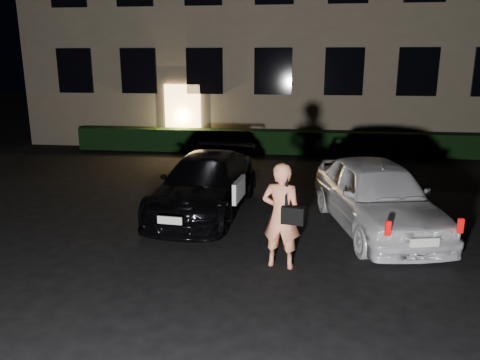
# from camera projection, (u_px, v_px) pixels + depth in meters

# --- Properties ---
(ground) EXTENTS (80.00, 80.00, 0.00)m
(ground) POSITION_uv_depth(u_px,v_px,m) (230.00, 276.00, 7.67)
(ground) COLOR black
(ground) RESTS_ON ground
(hedge) EXTENTS (15.00, 0.70, 0.85)m
(hedge) POSITION_uv_depth(u_px,v_px,m) (271.00, 142.00, 17.65)
(hedge) COLOR black
(hedge) RESTS_ON ground
(sedan) EXTENTS (2.20, 4.67, 1.30)m
(sedan) POSITION_uv_depth(u_px,v_px,m) (205.00, 184.00, 10.81)
(sedan) COLOR black
(sedan) RESTS_ON ground
(hatch) EXTENTS (2.66, 4.62, 1.48)m
(hatch) POSITION_uv_depth(u_px,v_px,m) (376.00, 195.00, 9.62)
(hatch) COLOR white
(hatch) RESTS_ON ground
(man) EXTENTS (0.77, 0.56, 1.83)m
(man) POSITION_uv_depth(u_px,v_px,m) (281.00, 215.00, 7.83)
(man) COLOR #FC9268
(man) RESTS_ON ground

